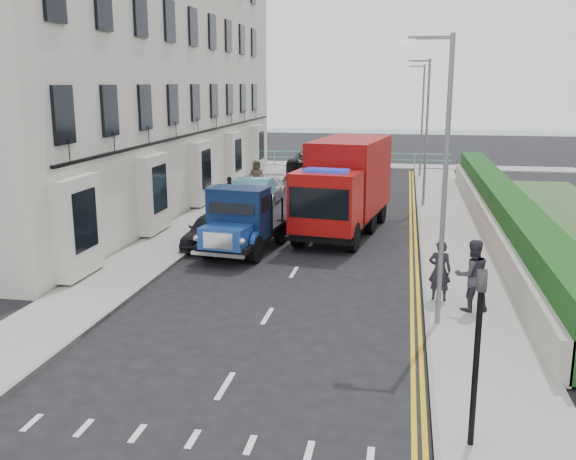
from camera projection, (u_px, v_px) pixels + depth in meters
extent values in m
plane|color=black|center=(282.00, 292.00, 18.55)|extent=(120.00, 120.00, 0.00)
cube|color=gray|center=(204.00, 220.00, 28.08)|extent=(2.40, 38.00, 0.12)
cube|color=gray|center=(451.00, 229.00, 26.23)|extent=(2.60, 38.00, 0.12)
cube|color=gray|center=(358.00, 166.00, 46.33)|extent=(30.00, 2.50, 0.12)
plane|color=slate|center=(378.00, 134.00, 76.06)|extent=(120.00, 120.00, 0.00)
cube|color=beige|center=(140.00, 60.00, 31.11)|extent=(6.00, 30.00, 14.00)
cube|color=black|center=(205.00, 131.00, 31.32)|extent=(0.12, 28.00, 0.10)
cube|color=#B2AD9E|center=(484.00, 219.00, 25.89)|extent=(0.30, 28.00, 1.00)
cube|color=#133A12|center=(503.00, 210.00, 25.68)|extent=(1.20, 28.00, 1.70)
cube|color=#59B2A5|center=(357.00, 153.00, 45.34)|extent=(13.00, 0.08, 0.06)
cube|color=#59B2A5|center=(357.00, 159.00, 45.43)|extent=(13.00, 0.06, 0.05)
cylinder|color=slate|center=(445.00, 188.00, 15.09)|extent=(0.12, 0.12, 7.00)
cube|color=slate|center=(430.00, 38.00, 14.42)|extent=(1.00, 0.08, 0.08)
cube|color=beige|center=(407.00, 43.00, 14.53)|extent=(0.35, 0.18, 0.18)
cylinder|color=slate|center=(426.00, 135.00, 30.43)|extent=(0.12, 0.12, 7.00)
cube|color=slate|center=(419.00, 61.00, 29.75)|extent=(1.00, 0.08, 0.08)
cube|color=beige|center=(408.00, 64.00, 29.87)|extent=(0.35, 0.18, 0.18)
cylinder|color=slate|center=(422.00, 122.00, 40.01)|extent=(0.12, 0.12, 7.00)
cube|color=slate|center=(416.00, 66.00, 39.34)|extent=(1.00, 0.08, 0.08)
cube|color=beige|center=(408.00, 68.00, 39.45)|extent=(0.35, 0.18, 0.18)
cylinder|color=black|center=(476.00, 366.00, 10.22)|extent=(0.10, 0.10, 3.00)
imported|color=black|center=(480.00, 301.00, 9.97)|extent=(0.16, 0.20, 1.00)
cylinder|color=black|center=(208.00, 245.00, 21.95)|extent=(0.37, 0.96, 0.94)
cylinder|color=black|center=(255.00, 249.00, 21.45)|extent=(0.37, 0.96, 0.94)
cylinder|color=black|center=(238.00, 229.00, 24.49)|extent=(0.37, 0.96, 0.94)
cylinder|color=black|center=(281.00, 232.00, 23.98)|extent=(0.37, 0.96, 0.94)
cube|color=black|center=(246.00, 235.00, 22.94)|extent=(2.44, 4.88, 0.18)
cube|color=#1C469A|center=(226.00, 236.00, 21.18)|extent=(1.66, 1.45, 0.70)
cube|color=silver|center=(218.00, 241.00, 20.58)|extent=(1.03, 0.21, 0.54)
cube|color=#0C1F45|center=(239.00, 213.00, 22.10)|extent=(2.09, 1.41, 1.71)
cube|color=black|center=(258.00, 222.00, 23.98)|extent=(2.38, 2.97, 0.12)
cylinder|color=black|center=(298.00, 233.00, 23.51)|extent=(0.47, 1.11, 1.07)
cylinder|color=black|center=(353.00, 237.00, 22.86)|extent=(0.47, 1.11, 1.07)
cylinder|color=black|center=(321.00, 217.00, 26.30)|extent=(0.47, 1.11, 1.07)
cylinder|color=black|center=(371.00, 220.00, 25.65)|extent=(0.47, 1.11, 1.07)
cylinder|color=black|center=(335.00, 208.00, 28.28)|extent=(0.47, 1.11, 1.07)
cylinder|color=black|center=(381.00, 210.00, 27.63)|extent=(0.47, 1.11, 1.07)
cube|color=black|center=(343.00, 216.00, 25.48)|extent=(3.24, 7.09, 0.24)
cube|color=#9F0C0B|center=(326.00, 202.00, 22.91)|extent=(2.59, 2.18, 2.15)
cube|color=black|center=(319.00, 203.00, 22.06)|extent=(2.14, 0.40, 1.07)
cube|color=#930B0A|center=(350.00, 175.00, 26.13)|extent=(3.17, 5.38, 2.93)
imported|color=black|center=(211.00, 230.00, 23.69)|extent=(1.56, 3.62, 1.22)
imported|color=#5599B7|center=(252.00, 196.00, 29.74)|extent=(1.82, 4.78, 1.56)
imported|color=#B0B1B5|center=(263.00, 191.00, 32.12)|extent=(1.77, 4.30, 1.24)
imported|color=black|center=(311.00, 161.00, 42.54)|extent=(2.89, 5.93, 1.62)
imported|color=silver|center=(372.00, 160.00, 43.53)|extent=(2.84, 4.87, 1.56)
imported|color=#222228|center=(440.00, 270.00, 17.34)|extent=(0.64, 0.46, 1.67)
imported|color=#34303B|center=(472.00, 275.00, 16.53)|extent=(1.08, 0.94, 1.89)
imported|color=black|center=(230.00, 194.00, 29.57)|extent=(0.96, 0.48, 1.59)
imported|color=#40372E|center=(256.00, 177.00, 34.09)|extent=(1.05, 0.94, 1.79)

